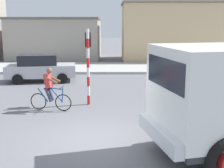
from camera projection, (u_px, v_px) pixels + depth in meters
name	position (u px, v px, depth m)	size (l,w,h in m)	color
ground_plane	(94.00, 140.00, 9.17)	(120.00, 120.00, 0.00)	slate
sidewalk_far	(105.00, 68.00, 23.06)	(80.00, 5.00, 0.16)	#ADADA8
cyclist	(50.00, 89.00, 12.06)	(1.71, 0.56, 1.72)	black
traffic_light_pole	(88.00, 56.00, 12.76)	(0.24, 0.43, 3.20)	red
car_red_near	(41.00, 68.00, 18.03)	(4.19, 2.27, 1.60)	#B7B7BC
building_mid_block	(57.00, 38.00, 29.32)	(8.29, 6.95, 3.89)	#9E9389
building_corner_right	(181.00, 32.00, 27.85)	(10.74, 5.61, 5.19)	#D1B284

